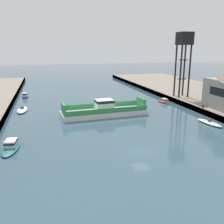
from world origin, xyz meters
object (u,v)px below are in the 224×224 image
crane_tower (184,45)px  chain_ferry (104,110)px  moored_boat_near_right (25,96)px  moored_boat_far_left (209,123)px  moored_boat_mid_left (164,101)px  moored_boat_near_left (22,110)px  moored_boat_mid_right (11,146)px

crane_tower → chain_ferry: bearing=-159.6°
moored_boat_near_right → moored_boat_far_left: 52.86m
moored_boat_near_right → chain_ferry: bearing=-54.6°
moored_boat_mid_left → moored_boat_far_left: bearing=-91.5°
moored_boat_mid_left → chain_ferry: bearing=-156.6°
moored_boat_near_left → moored_boat_near_right: size_ratio=1.37×
chain_ferry → crane_tower: (24.60, 9.16, 14.14)m
moored_boat_mid_right → moored_boat_far_left: size_ratio=1.05×
moored_boat_mid_left → moored_boat_near_right: bearing=154.7°
moored_boat_near_left → moored_boat_far_left: (36.46, -21.00, -0.01)m
moored_boat_near_right → moored_boat_far_left: bearing=-45.9°
moored_boat_far_left → moored_boat_mid_right: bearing=-175.9°
chain_ferry → moored_boat_far_left: 22.07m
moored_boat_near_left → moored_boat_mid_left: bearing=-1.0°
moored_boat_mid_right → crane_tower: size_ratio=0.38×
moored_boat_near_left → chain_ferry: bearing=-26.2°
moored_boat_near_left → moored_boat_mid_right: moored_boat_mid_right is taller
moored_boat_near_left → moored_boat_mid_right: (0.01, -23.64, 0.21)m
moored_boat_near_right → crane_tower: size_ratio=0.29×
moored_boat_near_right → crane_tower: crane_tower is taller
chain_ferry → moored_boat_mid_right: 23.30m
moored_boat_near_right → moored_boat_mid_left: size_ratio=0.95×
crane_tower → moored_boat_near_right: bearing=158.8°
chain_ferry → moored_boat_near_left: bearing=153.8°
moored_boat_mid_right → crane_tower: crane_tower is taller
moored_boat_mid_right → crane_tower: bearing=29.3°
chain_ferry → moored_boat_near_left: size_ratio=2.74×
moored_boat_mid_right → moored_boat_mid_left: bearing=31.8°
moored_boat_mid_left → crane_tower: (5.64, 0.96, 14.80)m
chain_ferry → moored_boat_far_left: (18.43, -12.12, -0.80)m
moored_boat_near_right → moored_boat_mid_right: size_ratio=0.77×
moored_boat_mid_left → moored_boat_mid_right: (-36.97, -22.96, 0.07)m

